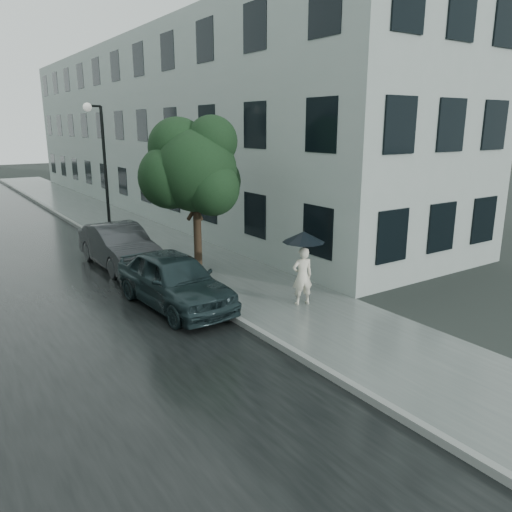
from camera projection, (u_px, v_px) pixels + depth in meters
ground at (340, 334)px, 11.34m from camera, size 120.00×120.00×0.00m
sidewalk at (147, 237)px, 21.07m from camera, size 3.50×60.00×0.01m
kerb_near at (104, 241)px, 20.06m from camera, size 0.15×60.00×0.15m
asphalt_road at (9, 255)px, 18.18m from camera, size 6.85×60.00×0.00m
building_near at (178, 127)px, 28.77m from camera, size 7.02×36.00×9.00m
pedestrian at (302, 276)px, 13.02m from camera, size 0.64×0.51×1.54m
umbrella at (304, 237)px, 12.73m from camera, size 1.35×1.35×1.09m
street_tree at (194, 169)px, 14.60m from camera, size 3.16×2.87×4.90m
lamp_post at (102, 165)px, 19.37m from camera, size 0.83×0.42×5.41m
car_near at (174, 280)px, 12.89m from camera, size 1.95×4.30×1.43m
car_far at (119, 246)px, 16.58m from camera, size 1.57×4.30×1.41m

